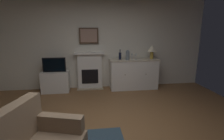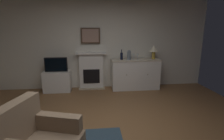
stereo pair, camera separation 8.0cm
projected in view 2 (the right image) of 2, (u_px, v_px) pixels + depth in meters
The scene contains 11 objects.
wall_rear at pixel (101, 40), 5.14m from camera, with size 6.37×0.06×2.88m, color silver.
fireplace_unit at pixel (91, 70), 5.19m from camera, with size 0.87×0.30×1.10m.
framed_picture at pixel (90, 36), 5.00m from camera, with size 0.55×0.04×0.45m.
sideboard_cabinet at pixel (135, 74), 5.17m from camera, with size 1.42×0.49×0.89m.
table_lamp at pixel (154, 50), 5.06m from camera, with size 0.26×0.26×0.40m.
wine_bottle at pixel (122, 56), 5.02m from camera, with size 0.08×0.08×0.29m.
wine_glass_left at pixel (134, 55), 5.02m from camera, with size 0.07×0.07×0.16m.
wine_glass_center at pixel (138, 55), 5.00m from camera, with size 0.07×0.07×0.16m.
vase_decorative at pixel (129, 55), 4.97m from camera, with size 0.11×0.11×0.28m.
tv_cabinet at pixel (57, 81), 4.99m from camera, with size 0.75×0.42×0.59m.
tv_set at pixel (56, 65), 4.85m from camera, with size 0.62×0.07×0.40m.
Camera 2 is at (-0.24, -2.50, 1.76)m, focal length 27.88 mm.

